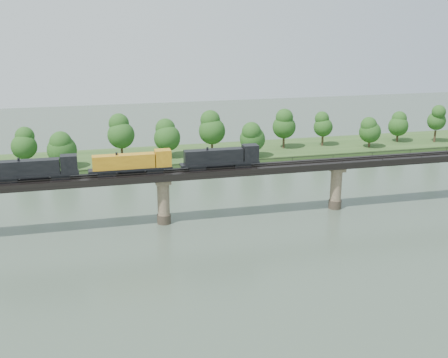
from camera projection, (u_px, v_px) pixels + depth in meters
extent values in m
plane|color=#364538|center=(190.00, 286.00, 93.53)|extent=(400.00, 400.00, 0.00)
cube|color=#2B481D|center=(138.00, 158.00, 172.37)|extent=(300.00, 24.00, 1.60)
cylinder|color=#473A2D|center=(164.00, 219.00, 121.15)|extent=(3.00, 3.00, 2.00)
cylinder|color=#907A5E|center=(163.00, 199.00, 119.88)|extent=(2.60, 2.60, 9.00)
cube|color=#907A5E|center=(163.00, 181.00, 118.74)|extent=(3.20, 3.20, 1.00)
cylinder|color=#473A2D|center=(335.00, 204.00, 130.47)|extent=(3.00, 3.00, 2.00)
cylinder|color=#907A5E|center=(336.00, 186.00, 129.19)|extent=(2.60, 2.60, 9.00)
cube|color=#907A5E|center=(337.00, 169.00, 128.05)|extent=(3.20, 3.20, 1.00)
cube|color=black|center=(163.00, 175.00, 118.39)|extent=(220.00, 5.00, 1.50)
cube|color=black|center=(163.00, 173.00, 117.45)|extent=(220.00, 0.12, 0.16)
cube|color=black|center=(162.00, 171.00, 118.85)|extent=(220.00, 0.12, 0.16)
cube|color=black|center=(164.00, 172.00, 115.74)|extent=(220.00, 0.10, 0.10)
cube|color=black|center=(161.00, 166.00, 120.21)|extent=(220.00, 0.10, 0.10)
cube|color=black|center=(164.00, 173.00, 115.84)|extent=(0.08, 0.08, 0.70)
cube|color=black|center=(161.00, 167.00, 120.31)|extent=(0.08, 0.08, 0.70)
cylinder|color=#382619|center=(26.00, 162.00, 158.43)|extent=(0.70, 0.70, 3.34)
sphere|color=#184313|center=(24.00, 147.00, 157.17)|extent=(7.18, 7.18, 7.18)
sphere|color=#184313|center=(23.00, 137.00, 156.38)|extent=(5.39, 5.39, 5.39)
cylinder|color=#382619|center=(63.00, 163.00, 158.39)|extent=(0.70, 0.70, 2.83)
sphere|color=#184313|center=(62.00, 150.00, 157.32)|extent=(8.26, 8.26, 8.26)
sphere|color=#184313|center=(61.00, 142.00, 156.65)|extent=(6.19, 6.19, 6.19)
cylinder|color=#382619|center=(122.00, 152.00, 168.25)|extent=(0.70, 0.70, 3.96)
sphere|color=#184313|center=(121.00, 135.00, 166.75)|extent=(8.07, 8.07, 8.07)
sphere|color=#184313|center=(120.00, 124.00, 165.81)|extent=(6.05, 6.05, 6.05)
cylinder|color=#382619|center=(168.00, 152.00, 170.08)|extent=(0.70, 0.70, 3.27)
sphere|color=#184313|center=(167.00, 138.00, 168.84)|extent=(8.03, 8.03, 8.03)
sphere|color=#184313|center=(167.00, 129.00, 168.07)|extent=(6.02, 6.02, 6.02)
cylinder|color=#382619|center=(212.00, 147.00, 174.36)|extent=(0.70, 0.70, 3.92)
sphere|color=#184313|center=(212.00, 131.00, 172.88)|extent=(8.29, 8.29, 8.29)
sphere|color=#184313|center=(212.00, 120.00, 171.95)|extent=(6.21, 6.21, 6.21)
cylinder|color=#382619|center=(252.00, 152.00, 170.56)|extent=(0.70, 0.70, 3.02)
sphere|color=#184313|center=(252.00, 139.00, 169.42)|extent=(7.74, 7.74, 7.74)
sphere|color=#184313|center=(253.00, 131.00, 168.70)|extent=(5.80, 5.80, 5.80)
cylinder|color=#382619|center=(284.00, 142.00, 181.60)|extent=(0.70, 0.70, 3.80)
sphere|color=#184313|center=(284.00, 127.00, 180.16)|extent=(7.47, 7.47, 7.47)
sphere|color=#184313|center=(284.00, 117.00, 179.27)|extent=(5.60, 5.60, 5.60)
cylinder|color=#382619|center=(322.00, 141.00, 185.06)|extent=(0.70, 0.70, 3.38)
sphere|color=#184313|center=(323.00, 127.00, 183.78)|extent=(6.23, 6.23, 6.23)
sphere|color=#184313|center=(324.00, 119.00, 182.98)|extent=(4.67, 4.67, 4.67)
cylinder|color=#382619|center=(369.00, 143.00, 182.91)|extent=(0.70, 0.70, 2.77)
sphere|color=#184313|center=(370.00, 132.00, 181.86)|extent=(7.04, 7.04, 7.04)
sphere|color=#184313|center=(370.00, 125.00, 181.20)|extent=(5.28, 5.28, 5.28)
cylinder|color=#382619|center=(397.00, 137.00, 190.79)|extent=(0.70, 0.70, 2.94)
sphere|color=#184313|center=(398.00, 126.00, 189.68)|extent=(6.73, 6.73, 6.73)
sphere|color=#184313|center=(399.00, 119.00, 188.98)|extent=(5.05, 5.05, 5.05)
cylinder|color=#382619|center=(435.00, 136.00, 190.25)|extent=(0.70, 0.70, 3.94)
sphere|color=#184313|center=(436.00, 121.00, 188.76)|extent=(6.17, 6.17, 6.17)
sphere|color=#184313|center=(438.00, 111.00, 187.83)|extent=(4.62, 4.62, 4.62)
cube|color=black|center=(242.00, 165.00, 122.09)|extent=(3.63, 2.18, 1.00)
cube|color=black|center=(197.00, 167.00, 119.77)|extent=(3.63, 2.18, 1.00)
cube|color=black|center=(220.00, 163.00, 120.75)|extent=(17.23, 2.72, 0.45)
cube|color=black|center=(214.00, 156.00, 119.96)|extent=(12.70, 2.45, 2.90)
cube|color=black|center=(250.00, 153.00, 121.78)|extent=(3.26, 2.72, 3.45)
cylinder|color=black|center=(220.00, 165.00, 120.89)|extent=(5.44, 1.27, 1.27)
cube|color=black|center=(155.00, 170.00, 117.66)|extent=(3.63, 2.18, 1.00)
cube|color=black|center=(106.00, 173.00, 115.33)|extent=(3.63, 2.18, 1.00)
cube|color=black|center=(131.00, 169.00, 116.32)|extent=(17.23, 2.72, 0.45)
cube|color=orange|center=(124.00, 161.00, 115.52)|extent=(12.70, 2.45, 2.90)
cube|color=orange|center=(163.00, 158.00, 117.35)|extent=(3.26, 2.72, 3.45)
cylinder|color=black|center=(131.00, 171.00, 116.46)|extent=(5.44, 1.27, 1.27)
cube|color=black|center=(61.00, 176.00, 113.22)|extent=(3.63, 2.18, 1.00)
cube|color=black|center=(8.00, 180.00, 110.90)|extent=(3.63, 2.18, 1.00)
cube|color=black|center=(35.00, 175.00, 111.88)|extent=(17.23, 2.72, 0.45)
cube|color=black|center=(27.00, 167.00, 111.09)|extent=(12.70, 2.45, 2.90)
cube|color=black|center=(69.00, 163.00, 112.91)|extent=(3.26, 2.72, 3.45)
cylinder|color=black|center=(35.00, 177.00, 112.02)|extent=(5.44, 1.27, 1.27)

